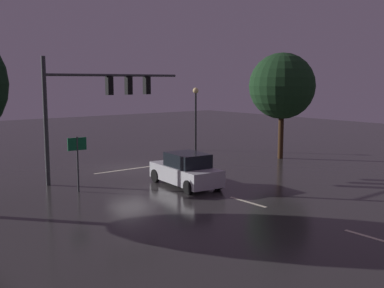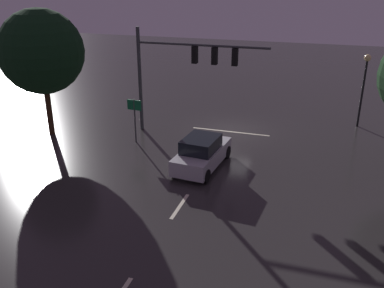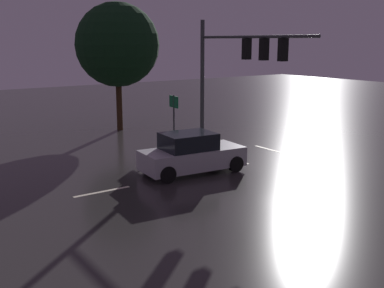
% 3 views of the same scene
% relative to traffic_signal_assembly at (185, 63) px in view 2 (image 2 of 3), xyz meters
% --- Properties ---
extents(ground_plane, '(80.00, 80.00, 0.00)m').
position_rel_traffic_signal_assembly_xyz_m(ground_plane, '(-2.68, -1.36, -4.48)').
color(ground_plane, '#2D2B2B').
extents(traffic_signal_assembly, '(8.11, 0.47, 6.49)m').
position_rel_traffic_signal_assembly_xyz_m(traffic_signal_assembly, '(0.00, 0.00, 0.00)').
color(traffic_signal_assembly, '#383A3D').
rests_on(traffic_signal_assembly, ground_plane).
extents(lane_dash_far, '(0.16, 2.20, 0.01)m').
position_rel_traffic_signal_assembly_xyz_m(lane_dash_far, '(-2.68, 2.64, -4.48)').
color(lane_dash_far, beige).
rests_on(lane_dash_far, ground_plane).
extents(lane_dash_mid, '(0.16, 2.20, 0.01)m').
position_rel_traffic_signal_assembly_xyz_m(lane_dash_mid, '(-2.68, 8.64, -4.48)').
color(lane_dash_mid, beige).
rests_on(lane_dash_mid, ground_plane).
extents(stop_bar, '(5.00, 0.16, 0.01)m').
position_rel_traffic_signal_assembly_xyz_m(stop_bar, '(-2.68, -1.18, -4.48)').
color(stop_bar, beige).
rests_on(stop_bar, ground_plane).
extents(car_approaching, '(2.23, 4.49, 1.70)m').
position_rel_traffic_signal_assembly_xyz_m(car_approaching, '(-2.44, 4.50, -3.69)').
color(car_approaching, '#B7B7BC').
rests_on(car_approaching, ground_plane).
extents(street_lamp_left_kerb, '(0.44, 0.44, 4.76)m').
position_rel_traffic_signal_assembly_xyz_m(street_lamp_left_kerb, '(-10.48, -4.79, -1.13)').
color(street_lamp_left_kerb, black).
rests_on(street_lamp_left_kerb, ground_plane).
extents(route_sign, '(0.90, 0.15, 2.66)m').
position_rel_traffic_signal_assembly_xyz_m(route_sign, '(2.35, 2.28, -2.56)').
color(route_sign, '#383A3D').
rests_on(route_sign, ground_plane).
extents(tree_right_near, '(5.01, 5.01, 7.67)m').
position_rel_traffic_signal_assembly_xyz_m(tree_right_near, '(8.03, 2.61, 0.66)').
color(tree_right_near, '#382314').
rests_on(tree_right_near, ground_plane).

